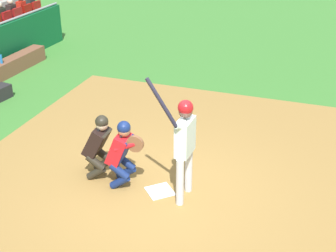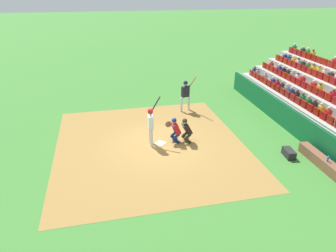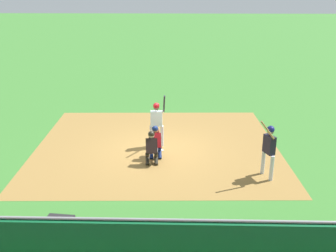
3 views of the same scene
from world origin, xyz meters
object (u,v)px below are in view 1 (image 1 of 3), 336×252
(home_plate_umpire, at_px, (99,143))
(dugout_bench, at_px, (3,70))
(home_plate_marker, at_px, (160,191))
(water_bottle_on_bench, at_px, (1,59))
(catcher_crouching, at_px, (122,150))
(batter_at_plate, at_px, (184,139))

(home_plate_umpire, relative_size, dugout_bench, 0.36)
(home_plate_marker, xyz_separation_m, water_bottle_on_bench, (-3.63, -6.25, 0.54))
(home_plate_marker, bearing_deg, catcher_crouching, -88.51)
(batter_at_plate, xyz_separation_m, home_plate_umpire, (-0.11, -1.68, -0.46))
(home_plate_marker, bearing_deg, dugout_bench, -120.32)
(dugout_bench, xyz_separation_m, water_bottle_on_bench, (0.05, 0.05, 0.34))
(catcher_crouching, bearing_deg, home_plate_umpire, -102.57)
(batter_at_plate, relative_size, water_bottle_on_bench, 9.44)
(home_plate_marker, height_order, water_bottle_on_bench, water_bottle_on_bench)
(batter_at_plate, relative_size, catcher_crouching, 1.76)
(batter_at_plate, relative_size, dugout_bench, 0.64)
(catcher_crouching, relative_size, home_plate_umpire, 1.02)
(catcher_crouching, distance_m, home_plate_umpire, 0.55)
(batter_at_plate, xyz_separation_m, catcher_crouching, (0.01, -1.15, -0.44))
(water_bottle_on_bench, bearing_deg, batter_at_plate, 61.46)
(home_plate_marker, relative_size, home_plate_umpire, 0.35)
(batter_at_plate, bearing_deg, home_plate_umpire, -93.59)
(batter_at_plate, bearing_deg, water_bottle_on_bench, -118.54)
(batter_at_plate, distance_m, dugout_bench, 7.74)
(catcher_crouching, bearing_deg, batter_at_plate, 90.67)
(batter_at_plate, height_order, home_plate_umpire, batter_at_plate)
(dugout_bench, bearing_deg, home_plate_umpire, 54.71)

